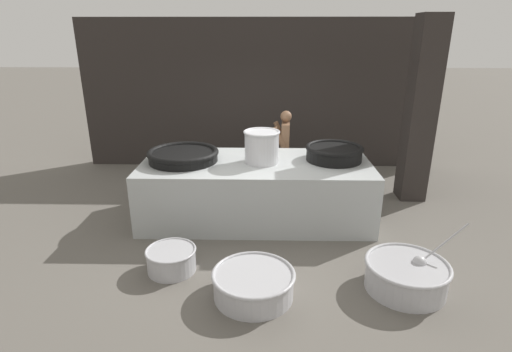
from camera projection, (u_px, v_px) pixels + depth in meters
name	position (u px, v px, depth m)	size (l,w,h in m)	color
ground_plane	(256.00, 216.00, 6.78)	(60.00, 60.00, 0.00)	#666059
back_wall	(259.00, 95.00, 8.94)	(7.85, 0.24, 3.25)	#2D2826
support_pillar	(421.00, 112.00, 7.03)	(0.46, 0.46, 3.25)	#2D2826
hearth_platform	(256.00, 190.00, 6.62)	(3.69, 1.65, 0.98)	#B2B7B7
giant_wok_near	(183.00, 155.00, 6.45)	(1.15, 1.15, 0.19)	black
giant_wok_far	(334.00, 152.00, 6.49)	(0.93, 0.93, 0.24)	black
stock_pot	(262.00, 146.00, 6.33)	(0.58, 0.58, 0.52)	silver
cook	(285.00, 147.00, 7.75)	(0.38, 0.58, 1.56)	brown
prep_bowl_vegetables	(406.00, 274.00, 4.81)	(1.27, 1.00, 0.78)	#B7B7BC
prep_bowl_meat	(254.00, 283.00, 4.68)	(0.99, 0.99, 0.32)	#B7B7BC
prep_bowl_extra	(171.00, 259.00, 5.20)	(0.66, 0.66, 0.31)	#B7B7BC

